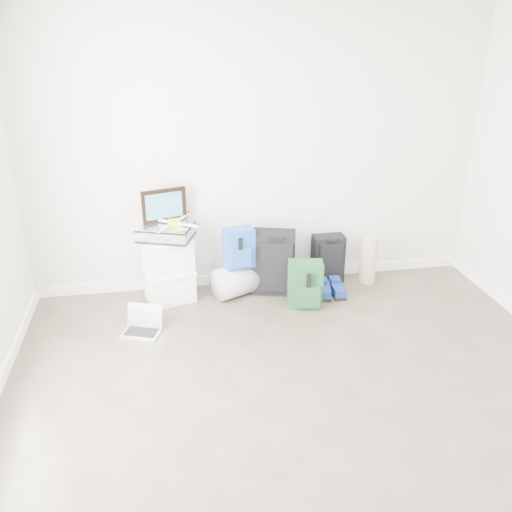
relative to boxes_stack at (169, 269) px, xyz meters
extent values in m
plane|color=#383229|center=(0.94, -2.23, -0.33)|extent=(5.00, 5.00, 0.00)
cube|color=silver|center=(0.94, 0.27, 1.02)|extent=(4.50, 0.02, 2.70)
cube|color=white|center=(0.94, 0.26, -0.28)|extent=(4.50, 0.02, 0.10)
cube|color=white|center=(0.00, 0.00, -0.19)|extent=(0.51, 0.45, 0.28)
cube|color=white|center=(0.00, 0.00, -0.02)|extent=(0.53, 0.47, 0.04)
cube|color=white|center=(0.00, 0.00, 0.14)|extent=(0.51, 0.45, 0.28)
cube|color=white|center=(0.00, 0.00, 0.30)|extent=(0.53, 0.47, 0.04)
cube|color=#B2B2B7|center=(0.00, 0.00, 0.39)|extent=(0.57, 0.50, 0.14)
cube|color=black|center=(0.00, 0.10, 0.62)|extent=(0.42, 0.14, 0.32)
cube|color=teal|center=(0.00, 0.08, 0.62)|extent=(0.34, 0.10, 0.25)
cube|color=yellow|center=(0.08, -0.02, 0.48)|extent=(0.11, 0.11, 0.05)
cube|color=white|center=(0.16, 0.09, 0.48)|extent=(0.17, 0.24, 0.02)
cube|color=white|center=(-0.03, 0.06, 0.48)|extent=(0.24, 0.17, 0.02)
cube|color=white|center=(0.00, -0.13, 0.48)|extent=(0.17, 0.24, 0.02)
cube|color=white|center=(0.19, -0.10, 0.48)|extent=(0.24, 0.17, 0.02)
cylinder|color=gray|center=(0.69, -0.01, -0.17)|extent=(0.60, 0.50, 0.32)
cube|color=#1B51B3|center=(0.69, -0.03, 0.19)|extent=(0.31, 0.23, 0.39)
cube|color=#1B51B3|center=(0.69, -0.12, 0.12)|extent=(0.21, 0.10, 0.19)
cube|color=black|center=(1.04, -0.01, 0.00)|extent=(0.47, 0.34, 0.65)
cube|color=black|center=(1.04, -0.14, 0.00)|extent=(0.31, 0.11, 0.52)
cube|color=black|center=(1.04, -0.14, 0.30)|extent=(0.13, 0.06, 0.03)
cube|color=#163C20|center=(1.28, -0.35, -0.10)|extent=(0.36, 0.25, 0.46)
cube|color=#163C20|center=(1.28, -0.46, -0.17)|extent=(0.25, 0.11, 0.22)
cube|color=black|center=(1.65, 0.14, -0.07)|extent=(0.33, 0.19, 0.51)
cube|color=black|center=(1.65, 0.03, -0.07)|extent=(0.24, 0.03, 0.41)
cube|color=black|center=(1.65, 0.04, 0.16)|extent=(0.11, 0.02, 0.02)
cube|color=black|center=(1.53, -0.19, -0.31)|extent=(0.19, 0.33, 0.03)
cube|color=#1B3BA6|center=(1.53, -0.19, -0.26)|extent=(0.18, 0.31, 0.07)
cube|color=black|center=(1.66, -0.19, -0.31)|extent=(0.14, 0.31, 0.03)
cube|color=#1B3BA6|center=(1.66, -0.19, -0.26)|extent=(0.13, 0.30, 0.07)
cylinder|color=tan|center=(2.06, 0.03, -0.07)|extent=(0.17, 0.17, 0.51)
cube|color=silver|center=(-0.28, -0.61, -0.32)|extent=(0.38, 0.33, 0.02)
cube|color=black|center=(-0.28, -0.61, -0.31)|extent=(0.32, 0.24, 0.00)
cube|color=black|center=(-0.24, -0.51, -0.20)|extent=(0.31, 0.13, 0.22)
camera|label=1|loc=(0.00, -4.84, 2.22)|focal=38.00mm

